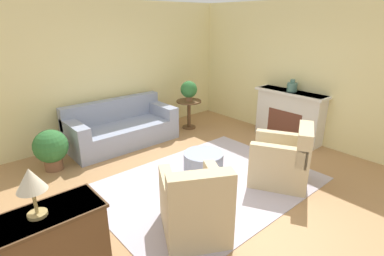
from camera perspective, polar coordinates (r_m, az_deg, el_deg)
ground_plane at (r=4.77m, az=3.04°, el=-10.63°), size 16.00×16.00×0.00m
wall_back at (r=6.62m, az=-15.05°, el=10.44°), size 9.78×0.12×2.80m
wall_right at (r=6.51m, az=21.90°, el=9.53°), size 0.12×9.58×2.80m
rug at (r=4.77m, az=3.04°, el=-10.58°), size 3.32×2.43×0.01m
couch at (r=6.31m, az=-13.28°, el=-0.14°), size 2.16×0.96×0.87m
armchair_left at (r=3.61m, az=0.55°, el=-14.88°), size 1.04×1.09×0.95m
armchair_right at (r=4.85m, az=16.96°, el=-6.08°), size 1.04×1.09×0.95m
ottoman_table at (r=4.87m, az=2.18°, el=-6.33°), size 0.64×0.64×0.40m
side_table at (r=6.97m, az=-0.59°, el=3.60°), size 0.58×0.58×0.66m
fireplace at (r=6.61m, az=18.03°, el=2.48°), size 0.44×1.51×1.04m
dresser at (r=3.20m, az=-26.04°, el=-20.79°), size 1.07×0.49×0.86m
vase_mantel_near at (r=6.45m, az=18.52°, el=7.47°), size 0.20×0.20×0.25m
potted_plant_on_side_table at (r=6.85m, az=-0.61°, el=7.31°), size 0.38×0.38×0.46m
potted_plant_floor at (r=5.56m, az=-25.28°, el=-3.42°), size 0.56×0.56×0.71m
table_lamp at (r=2.80m, az=-28.36°, el=-9.06°), size 0.24×0.24×0.45m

